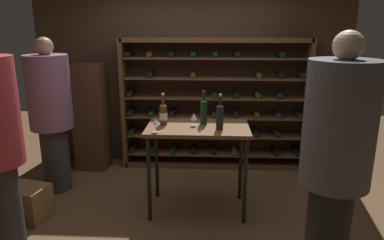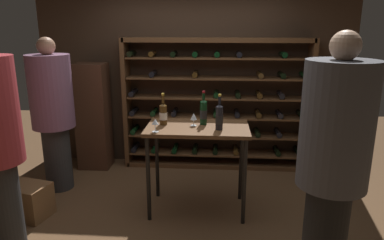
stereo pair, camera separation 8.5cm
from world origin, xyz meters
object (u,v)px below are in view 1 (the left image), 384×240
object	(u,v)px
tasting_table	(198,137)
wine_glass_stemmed_center	(194,117)
wine_bottle_red_label	(220,117)
person_guest_khaki	(51,110)
wine_bottle_amber_reserve	(204,112)
display_cabinet	(91,117)
wine_rack	(214,106)
wine_glass_stemmed_right	(156,123)
person_bystander_dark_jacket	(336,154)
wine_crate	(26,202)
wine_bottle_green_slim	(163,114)

from	to	relation	value
tasting_table	wine_glass_stemmed_center	size ratio (longest dim) A/B	7.79
wine_bottle_red_label	wine_glass_stemmed_center	xyz separation A→B (m)	(-0.28, 0.13, -0.04)
person_guest_khaki	wine_bottle_amber_reserve	world-z (taller)	person_guest_khaki
display_cabinet	wine_bottle_red_label	distance (m)	2.24
wine_bottle_red_label	wine_bottle_amber_reserve	size ratio (longest dim) A/B	1.01
wine_rack	wine_glass_stemmed_center	distance (m)	1.32
person_guest_khaki	tasting_table	bearing A→B (deg)	157.53
tasting_table	display_cabinet	distance (m)	1.96
tasting_table	wine_bottle_amber_reserve	size ratio (longest dim) A/B	2.97
wine_bottle_red_label	wine_glass_stemmed_right	distance (m)	0.67
wine_rack	person_bystander_dark_jacket	size ratio (longest dim) A/B	1.32
person_bystander_dark_jacket	wine_crate	xyz separation A→B (m)	(-2.94, 0.83, -0.93)
wine_crate	wine_glass_stemmed_center	world-z (taller)	wine_glass_stemmed_center
display_cabinet	wine_bottle_amber_reserve	size ratio (longest dim) A/B	4.10
display_cabinet	wine_bottle_green_slim	world-z (taller)	display_cabinet
wine_rack	wine_bottle_red_label	world-z (taller)	wine_rack
wine_bottle_amber_reserve	wine_glass_stemmed_right	bearing A→B (deg)	-146.26
person_guest_khaki	wine_bottle_green_slim	world-z (taller)	person_guest_khaki
display_cabinet	wine_bottle_green_slim	bearing A→B (deg)	-42.79
wine_crate	wine_glass_stemmed_center	size ratio (longest dim) A/B	3.37
wine_rack	wine_glass_stemmed_center	world-z (taller)	wine_rack
wine_rack	person_bystander_dark_jacket	bearing A→B (deg)	-69.96
wine_bottle_green_slim	wine_bottle_amber_reserve	distance (m)	0.44
display_cabinet	wine_bottle_green_slim	xyz separation A→B (m)	(1.20, -1.11, 0.34)
wine_rack	wine_bottle_amber_reserve	distance (m)	1.24
person_bystander_dark_jacket	wine_bottle_amber_reserve	xyz separation A→B (m)	(-1.02, 1.21, 0.02)
wine_bottle_green_slim	wine_bottle_amber_reserve	size ratio (longest dim) A/B	0.94
wine_rack	tasting_table	size ratio (longest dim) A/B	2.41
person_bystander_dark_jacket	wine_glass_stemmed_right	xyz separation A→B (m)	(-1.50, 0.89, -0.02)
tasting_table	person_guest_khaki	world-z (taller)	person_guest_khaki
tasting_table	display_cabinet	world-z (taller)	display_cabinet
person_guest_khaki	wine_glass_stemmed_center	distance (m)	1.81
wine_glass_stemmed_right	wine_crate	bearing A→B (deg)	-177.58
display_cabinet	wine_bottle_amber_reserve	distance (m)	1.99
wine_crate	display_cabinet	bearing A→B (deg)	79.05
wine_bottle_green_slim	wine_rack	bearing A→B (deg)	65.57
person_bystander_dark_jacket	wine_glass_stemmed_center	distance (m)	1.61
wine_bottle_red_label	wine_bottle_green_slim	distance (m)	0.63
wine_glass_stemmed_right	wine_rack	bearing A→B (deg)	68.37
tasting_table	wine_glass_stemmed_right	bearing A→B (deg)	-150.76
wine_bottle_green_slim	wine_glass_stemmed_right	distance (m)	0.29
person_bystander_dark_jacket	wine_crate	world-z (taller)	person_bystander_dark_jacket
person_bystander_dark_jacket	wine_bottle_amber_reserve	world-z (taller)	person_bystander_dark_jacket
person_bystander_dark_jacket	wine_bottle_green_slim	bearing A→B (deg)	-110.19
person_bystander_dark_jacket	wine_glass_stemmed_right	distance (m)	1.75
tasting_table	person_bystander_dark_jacket	xyz separation A→B (m)	(1.08, -1.13, 0.24)
tasting_table	wine_crate	distance (m)	2.00
display_cabinet	wine_bottle_red_label	size ratio (longest dim) A/B	4.05
tasting_table	person_guest_khaki	size ratio (longest dim) A/B	0.58
wine_bottle_red_label	wine_glass_stemmed_center	bearing A→B (deg)	155.56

